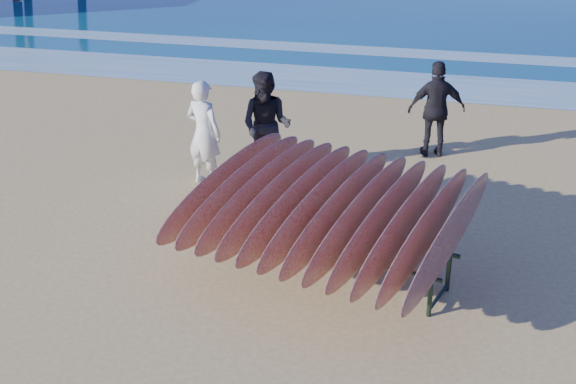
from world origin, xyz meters
name	(u,v)px	position (x,y,z in m)	size (l,w,h in m)	color
ground	(271,287)	(0.00, 0.00, 0.00)	(120.00, 120.00, 0.00)	tan
foam_near	(383,83)	(0.00, 10.00, 0.01)	(160.00, 160.00, 0.00)	white
foam_far	(400,52)	(0.00, 13.50, 0.01)	(160.00, 160.00, 0.00)	white
surfboard_rack	(329,209)	(0.59, 0.55, 0.89)	(3.86, 3.76, 1.43)	black
person_white	(204,133)	(-1.97, 2.95, 0.87)	(0.63, 0.42, 1.74)	silver
person_dark_a	(266,126)	(-1.07, 3.47, 0.90)	(0.87, 0.68, 1.80)	black
person_dark_b	(437,109)	(1.57, 5.22, 0.87)	(1.02, 0.42, 1.73)	black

